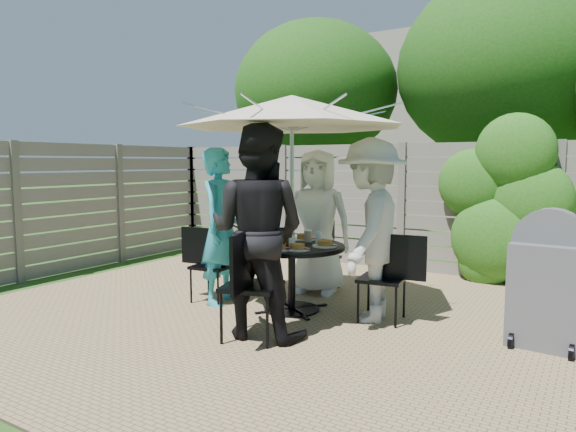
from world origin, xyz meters
The scene contains 24 objects.
backyard_envelope centered at (0.09, 10.29, 2.61)m, with size 60.00×60.00×5.00m.
patio_table centered at (-0.29, 0.40, 0.50)m, with size 1.26×1.26×0.72m.
umbrella centered at (-0.29, 0.40, 2.08)m, with size 2.66×2.66×2.25m.
chair_back centered at (-0.44, 1.35, 0.25)m, with size 0.42×0.61×0.83m.
person_back centered at (-0.42, 1.22, 0.86)m, with size 0.84×0.55×1.72m, color white.
chair_left centered at (-1.24, 0.24, 0.25)m, with size 0.63×0.45×0.84m.
person_left centered at (-1.11, 0.27, 0.87)m, with size 0.63×0.41×1.73m, color #2AA0B9.
chair_front centered at (-0.13, -0.55, 0.30)m, with size 0.59×0.76×0.99m.
person_front centered at (-0.15, -0.42, 0.95)m, with size 0.93×0.72×1.91m, color black.
chair_right centered at (0.66, 0.56, 0.27)m, with size 0.66×0.47×0.88m.
person_right centered at (0.53, 0.54, 0.90)m, with size 1.17×0.67×1.81m, color beige.
plate_back centered at (-0.35, 0.76, 0.74)m, with size 0.26×0.26×0.06m.
plate_left centered at (-0.64, 0.34, 0.74)m, with size 0.26×0.26×0.06m.
plate_front centered at (-0.23, 0.05, 0.74)m, with size 0.26×0.26×0.06m.
plate_right centered at (0.07, 0.46, 0.74)m, with size 0.26×0.26×0.06m.
plate_extra centered at (-0.06, 0.14, 0.74)m, with size 0.24×0.24×0.06m.
glass_back centered at (-0.43, 0.64, 0.79)m, with size 0.07×0.07×0.14m, color silver.
glass_left centered at (-0.53, 0.26, 0.79)m, with size 0.07×0.07×0.14m, color silver.
glass_front centered at (-0.14, 0.16, 0.79)m, with size 0.07×0.07×0.14m, color silver.
glass_right centered at (-0.05, 0.55, 0.79)m, with size 0.07×0.07×0.14m, color silver.
syrup_jug centered at (-0.35, 0.44, 0.80)m, with size 0.09×0.09×0.16m, color #59280C.
coffee_cup centered at (-0.22, 0.64, 0.78)m, with size 0.08×0.08×0.12m, color #C6B293.
bicycle centered at (-2.35, 2.60, 0.45)m, with size 0.59×1.70×0.89m, color #333338.
bbq_grill centered at (2.10, 0.62, 0.54)m, with size 0.62×0.49×1.19m.
Camera 1 is at (2.43, -4.12, 1.57)m, focal length 32.00 mm.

